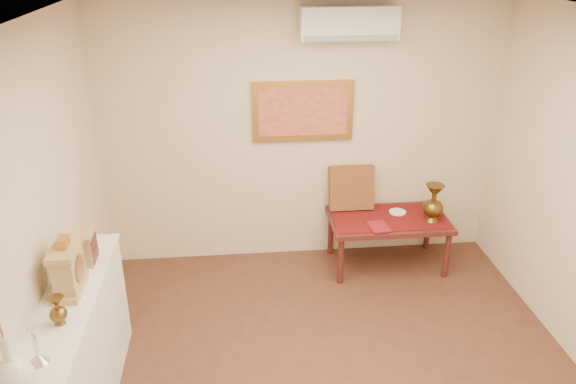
{
  "coord_description": "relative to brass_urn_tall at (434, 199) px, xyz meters",
  "views": [
    {
      "loc": [
        -0.69,
        -3.09,
        3.15
      ],
      "look_at": [
        -0.26,
        1.15,
        1.22
      ],
      "focal_mm": 35.0,
      "sensor_mm": 36.0,
      "label": 1
    }
  ],
  "objects": [
    {
      "name": "table_cloth",
      "position": [
        -0.41,
        0.11,
        -0.24
      ],
      "size": [
        1.14,
        0.59,
        0.01
      ],
      "primitive_type": "cube",
      "color": "maroon",
      "rests_on": "low_table"
    },
    {
      "name": "ceiling",
      "position": [
        -1.26,
        -1.77,
        1.91
      ],
      "size": [
        4.5,
        4.5,
        0.0
      ],
      "primitive_type": "plane",
      "rotation": [
        3.14,
        0.0,
        0.0
      ],
      "color": "white",
      "rests_on": "ground"
    },
    {
      "name": "painting",
      "position": [
        -1.26,
        0.45,
        0.81
      ],
      "size": [
        1.0,
        0.06,
        0.6
      ],
      "color": "#B77D3A",
      "rests_on": "wall_back"
    },
    {
      "name": "display_ledge",
      "position": [
        -3.09,
        -1.77,
        -0.3
      ],
      "size": [
        0.37,
        2.02,
        0.98
      ],
      "color": "white",
      "rests_on": "floor"
    },
    {
      "name": "low_table",
      "position": [
        -0.41,
        0.11,
        -0.31
      ],
      "size": [
        1.2,
        0.7,
        0.55
      ],
      "color": "#511C18",
      "rests_on": "floor"
    },
    {
      "name": "ac_unit",
      "position": [
        -0.86,
        0.35,
        1.65
      ],
      "size": [
        0.9,
        0.25,
        0.3
      ],
      "color": "silver",
      "rests_on": "wall_back"
    },
    {
      "name": "candlestick",
      "position": [
        -3.09,
        -2.26,
        0.3
      ],
      "size": [
        0.11,
        0.11,
        0.23
      ],
      "primitive_type": null,
      "color": "silver",
      "rests_on": "display_ledge"
    },
    {
      "name": "cushion",
      "position": [
        -0.76,
        0.37,
        -0.0
      ],
      "size": [
        0.46,
        0.19,
        0.47
      ],
      "primitive_type": "cube",
      "rotation": [
        -0.21,
        0.0,
        0.0
      ],
      "color": "#5A1B12",
      "rests_on": "table_cloth"
    },
    {
      "name": "brass_urn_small",
      "position": [
        -3.06,
        -1.91,
        0.31
      ],
      "size": [
        0.11,
        0.11,
        0.25
      ],
      "primitive_type": null,
      "color": "brown",
      "rests_on": "display_ledge"
    },
    {
      "name": "brass_urn_tall",
      "position": [
        0.0,
        0.0,
        0.0
      ],
      "size": [
        0.21,
        0.21,
        0.47
      ],
      "primitive_type": null,
      "color": "brown",
      "rests_on": "table_cloth"
    },
    {
      "name": "wall_back",
      "position": [
        -1.26,
        0.48,
        0.56
      ],
      "size": [
        4.0,
        0.02,
        2.7
      ],
      "primitive_type": "cube",
      "color": "beige",
      "rests_on": "ground"
    },
    {
      "name": "menu",
      "position": [
        -0.57,
        -0.09,
        -0.23
      ],
      "size": [
        0.21,
        0.27,
        0.01
      ],
      "primitive_type": "cube",
      "rotation": [
        0.0,
        0.0,
        0.12
      ],
      "color": "maroon",
      "rests_on": "table_cloth"
    },
    {
      "name": "plate",
      "position": [
        -0.29,
        0.21,
        -0.23
      ],
      "size": [
        0.17,
        0.17,
        0.01
      ],
      "primitive_type": "cylinder",
      "color": "white",
      "rests_on": "table_cloth"
    },
    {
      "name": "wooden_chest",
      "position": [
        -3.07,
        -1.18,
        0.31
      ],
      "size": [
        0.16,
        0.21,
        0.24
      ],
      "color": "tan",
      "rests_on": "display_ledge"
    },
    {
      "name": "mantel_clock",
      "position": [
        -3.08,
        -1.55,
        0.36
      ],
      "size": [
        0.17,
        0.36,
        0.41
      ],
      "color": "tan",
      "rests_on": "display_ledge"
    },
    {
      "name": "wall_left",
      "position": [
        -3.26,
        -1.77,
        0.56
      ],
      "size": [
        0.02,
        4.5,
        2.7
      ],
      "primitive_type": "cube",
      "color": "beige",
      "rests_on": "ground"
    }
  ]
}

